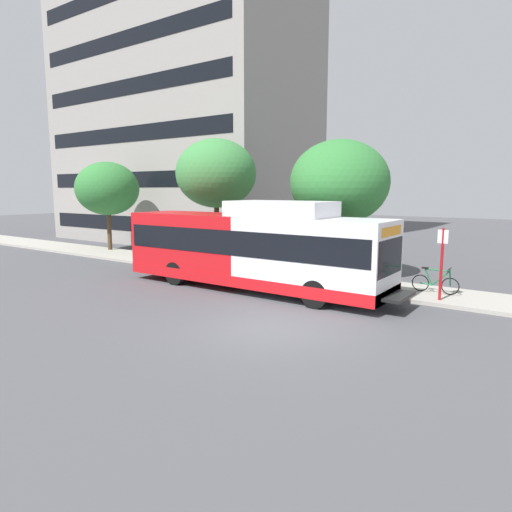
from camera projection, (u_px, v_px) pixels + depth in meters
The scene contains 9 objects.
ground_plane at pixel (102, 293), 17.89m from camera, with size 120.00×120.00×0.00m, color #4C4C51.
sidewalk_curb at pixel (247, 271), 22.39m from camera, with size 3.00×56.00×0.14m, color #A8A399.
transit_bus at pixel (252, 249), 18.34m from camera, with size 2.58×12.25×3.65m.
bus_stop_sign_pole at pixel (442, 259), 16.03m from camera, with size 0.10×0.36×2.60m.
bicycle_parked at pixel (435, 282), 17.29m from camera, with size 0.52×1.76×1.02m.
street_tree_near_stop at pixel (339, 182), 20.11m from camera, with size 4.42×4.42×6.15m.
street_tree_mid_block at pixel (216, 174), 24.13m from camera, with size 4.32×4.32×6.64m.
street_tree_far_block at pixel (107, 189), 29.36m from camera, with size 4.06×4.06×5.74m.
apartment_tower_backdrop at pixel (179, 13), 34.91m from camera, with size 10.69×20.41×35.23m.
Camera 1 is at (-10.73, -7.09, 4.08)m, focal length 31.62 mm.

